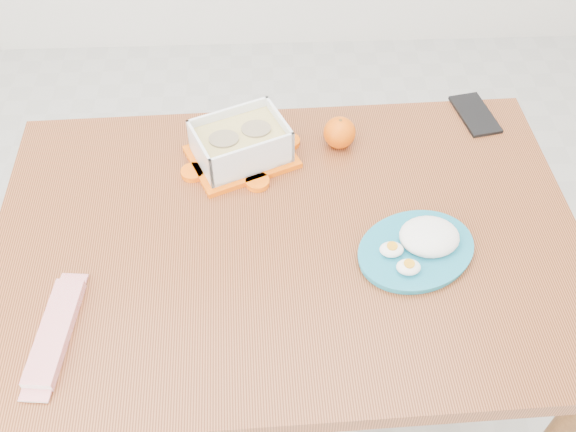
{
  "coord_description": "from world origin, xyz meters",
  "views": [
    {
      "loc": [
        0.06,
        -0.9,
        1.77
      ],
      "look_at": [
        0.1,
        -0.06,
        0.81
      ],
      "focal_mm": 40.0,
      "sensor_mm": 36.0,
      "label": 1
    }
  ],
  "objects_px": {
    "rice_plate": "(421,244)",
    "smartphone": "(475,114)",
    "orange_fruit": "(340,133)",
    "food_container": "(241,144)",
    "dining_table": "(288,264)"
  },
  "relations": [
    {
      "from": "dining_table",
      "to": "orange_fruit",
      "type": "relative_size",
      "value": 16.68
    },
    {
      "from": "orange_fruit",
      "to": "rice_plate",
      "type": "height_order",
      "value": "orange_fruit"
    },
    {
      "from": "dining_table",
      "to": "food_container",
      "type": "height_order",
      "value": "food_container"
    },
    {
      "from": "food_container",
      "to": "smartphone",
      "type": "xyz_separation_m",
      "value": [
        0.57,
        0.13,
        -0.04
      ]
    },
    {
      "from": "orange_fruit",
      "to": "smartphone",
      "type": "distance_m",
      "value": 0.36
    },
    {
      "from": "rice_plate",
      "to": "smartphone",
      "type": "bearing_deg",
      "value": 37.52
    },
    {
      "from": "food_container",
      "to": "orange_fruit",
      "type": "relative_size",
      "value": 3.7
    },
    {
      "from": "orange_fruit",
      "to": "smartphone",
      "type": "bearing_deg",
      "value": 14.68
    },
    {
      "from": "dining_table",
      "to": "smartphone",
      "type": "distance_m",
      "value": 0.6
    },
    {
      "from": "food_container",
      "to": "smartphone",
      "type": "bearing_deg",
      "value": -10.35
    },
    {
      "from": "dining_table",
      "to": "rice_plate",
      "type": "relative_size",
      "value": 3.84
    },
    {
      "from": "rice_plate",
      "to": "orange_fruit",
      "type": "bearing_deg",
      "value": 86.99
    },
    {
      "from": "rice_plate",
      "to": "food_container",
      "type": "bearing_deg",
      "value": 116.31
    },
    {
      "from": "orange_fruit",
      "to": "food_container",
      "type": "bearing_deg",
      "value": -170.29
    },
    {
      "from": "dining_table",
      "to": "smartphone",
      "type": "height_order",
      "value": "smartphone"
    }
  ]
}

